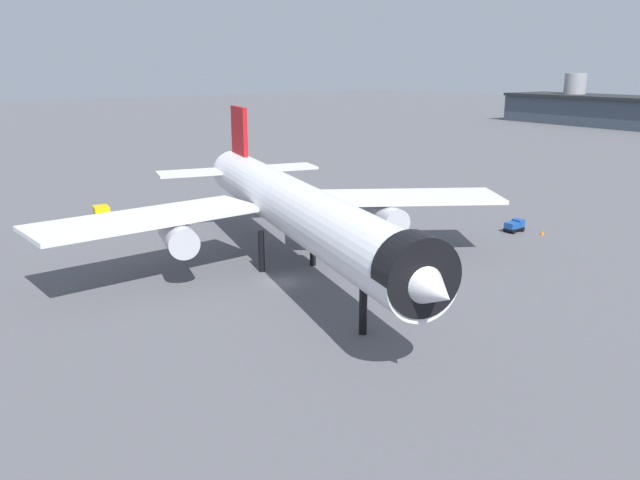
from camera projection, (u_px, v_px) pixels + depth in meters
ground at (284, 282)px, 75.52m from camera, size 900.00×900.00×0.00m
airliner_near_gate at (294, 208)px, 76.16m from camera, size 66.14×58.92×18.83m
service_truck_front at (103, 216)px, 101.65m from camera, size 5.87×3.54×3.00m
baggage_tug_wing at (515, 226)px, 98.19m from camera, size 1.96×3.24×1.85m
traffic_cone_near_nose at (542, 233)px, 96.42m from camera, size 0.59×0.59×0.74m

